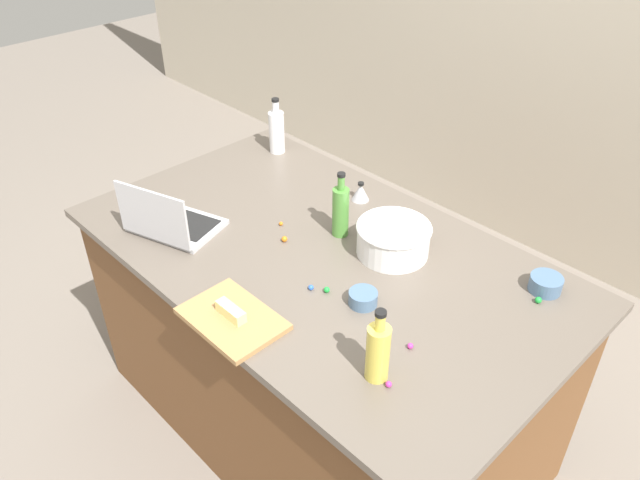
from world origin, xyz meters
name	(u,v)px	position (x,y,z in m)	size (l,w,h in m)	color
ground_plane	(320,418)	(0.00, 0.00, 0.00)	(12.00, 12.00, 0.00)	slate
wall_back	(593,27)	(0.00, 1.84, 1.30)	(8.00, 0.10, 2.60)	beige
island_counter	(320,344)	(0.00, 0.00, 0.45)	(1.77, 1.04, 0.90)	brown
laptop	(170,222)	(-0.46, -0.31, 0.95)	(0.36, 0.31, 0.22)	#B7B7BC
mixing_bowl_large	(393,239)	(0.18, 0.18, 0.96)	(0.26, 0.26, 0.11)	white
bottle_vinegar	(277,131)	(-0.68, 0.40, 1.00)	(0.07, 0.07, 0.25)	white
bottle_olive	(341,210)	(-0.03, 0.13, 1.00)	(0.06, 0.06, 0.25)	#4C8C38
bottle_oil	(378,351)	(0.52, -0.29, 0.99)	(0.07, 0.07, 0.24)	#DBC64C
cutting_board	(232,319)	(0.07, -0.44, 0.91)	(0.31, 0.22, 0.02)	#AD7F4C
butter_stick_left	(231,311)	(0.07, -0.44, 0.94)	(0.11, 0.04, 0.04)	#F4E58C
ramekin_small	(546,284)	(0.65, 0.37, 0.93)	(0.10, 0.10, 0.05)	slate
ramekin_medium	(363,298)	(0.29, -0.10, 0.92)	(0.09, 0.09, 0.05)	slate
kitchen_timer	(361,192)	(-0.14, 0.36, 0.94)	(0.07, 0.07, 0.08)	#B2B2B7
candy_0	(389,215)	(0.02, 0.35, 0.91)	(0.02, 0.02, 0.02)	blue
candy_1	(281,224)	(-0.22, 0.01, 0.91)	(0.01, 0.01, 0.01)	orange
candy_2	(389,384)	(0.57, -0.30, 0.91)	(0.02, 0.02, 0.02)	#CC3399
candy_3	(538,300)	(0.67, 0.30, 0.91)	(0.02, 0.02, 0.02)	green
candy_4	(327,290)	(0.17, -0.14, 0.91)	(0.02, 0.02, 0.02)	green
candy_5	(284,239)	(-0.13, -0.05, 0.91)	(0.02, 0.02, 0.02)	orange
candy_6	(410,346)	(0.52, -0.14, 0.91)	(0.02, 0.02, 0.02)	#CC3399
candy_7	(311,287)	(0.13, -0.17, 0.91)	(0.02, 0.02, 0.02)	blue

